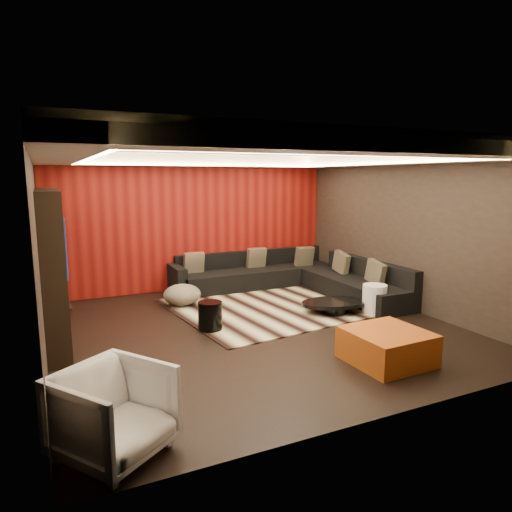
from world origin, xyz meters
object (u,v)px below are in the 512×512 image
coffee_table (335,307)px  white_side_table (374,299)px  orange_ottoman (387,346)px  drum_stool (210,316)px  armchair (114,413)px  sectional_sofa (292,279)px

coffee_table → white_side_table: bearing=-28.1°
coffee_table → orange_ottoman: (-0.64, -2.06, 0.09)m
white_side_table → drum_stool: bearing=172.2°
drum_stool → coffee_table: bearing=-1.9°
coffee_table → armchair: bearing=-147.3°
drum_stool → orange_ottoman: size_ratio=0.47×
coffee_table → armchair: 4.89m
coffee_table → drum_stool: bearing=178.1°
sectional_sofa → white_side_table: bearing=-76.7°
orange_ottoman → coffee_table: bearing=72.9°
coffee_table → sectional_sofa: (0.12, 1.72, 0.14)m
white_side_table → orange_ottoman: bearing=-125.4°
orange_ottoman → sectional_sofa: (0.75, 3.79, 0.05)m
coffee_table → drum_stool: size_ratio=2.75×
coffee_table → white_side_table: white_side_table is taller
white_side_table → sectional_sofa: (-0.48, 2.04, 0.00)m
drum_stool → orange_ottoman: bearing=-52.4°
white_side_table → orange_ottoman: (-1.24, -1.74, -0.05)m
armchair → coffee_table: bearing=-2.5°
armchair → orange_ottoman: bearing=-25.7°
coffee_table → white_side_table: 0.69m
drum_stool → armchair: size_ratio=0.52×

